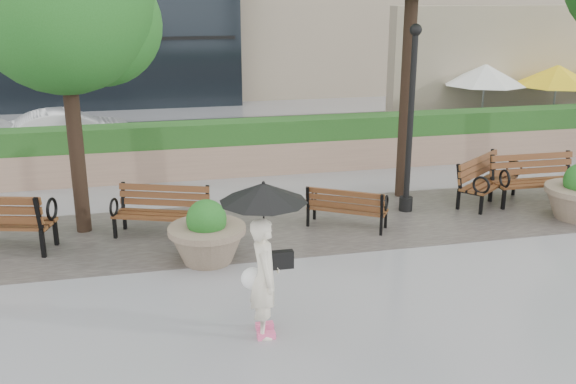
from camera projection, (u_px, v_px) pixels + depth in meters
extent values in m
plane|color=gray|center=(351.00, 291.00, 9.87)|extent=(100.00, 100.00, 0.00)
cube|color=#383330|center=(303.00, 225.00, 12.66)|extent=(28.00, 3.20, 0.01)
cube|color=tan|center=(265.00, 157.00, 16.27)|extent=(24.00, 0.80, 0.80)
cube|color=#184819|center=(265.00, 131.00, 16.06)|extent=(24.00, 0.75, 0.55)
cube|color=tan|center=(537.00, 70.00, 20.60)|extent=(10.00, 0.60, 4.00)
cube|color=#184819|center=(559.00, 132.00, 18.91)|extent=(8.00, 0.50, 0.90)
cube|color=black|center=(241.00, 138.00, 20.11)|extent=(40.00, 7.00, 0.00)
torus|color=black|center=(52.00, 209.00, 11.39)|extent=(0.17, 0.42, 0.42)
cube|color=brown|center=(161.00, 215.00, 11.93)|extent=(1.82, 1.10, 0.05)
cube|color=brown|center=(164.00, 195.00, 12.10)|extent=(1.68, 0.72, 0.41)
cube|color=black|center=(162.00, 225.00, 12.02)|extent=(1.85, 1.19, 0.45)
torus|color=black|center=(114.00, 207.00, 11.82)|extent=(0.17, 0.35, 0.36)
torus|color=black|center=(201.00, 211.00, 11.61)|extent=(0.17, 0.35, 0.36)
cube|color=brown|center=(347.00, 209.00, 12.44)|extent=(1.54, 1.21, 0.04)
cube|color=brown|center=(344.00, 200.00, 12.14)|extent=(1.35, 0.91, 0.36)
cube|color=black|center=(347.00, 218.00, 12.47)|extent=(1.58, 1.29, 0.39)
torus|color=black|center=(386.00, 203.00, 12.29)|extent=(0.21, 0.29, 0.32)
torus|color=black|center=(314.00, 195.00, 12.76)|extent=(0.21, 0.29, 0.32)
cube|color=brown|center=(489.00, 183.00, 13.87)|extent=(1.79, 1.54, 0.05)
cube|color=brown|center=(478.00, 167.00, 13.95)|extent=(1.54, 1.20, 0.43)
cube|color=black|center=(487.00, 192.00, 13.96)|extent=(1.86, 1.62, 0.47)
torus|color=black|center=(481.00, 185.00, 13.07)|extent=(0.27, 0.33, 0.38)
torus|color=black|center=(514.00, 168.00, 14.33)|extent=(0.27, 0.33, 0.38)
cube|color=brown|center=(538.00, 182.00, 13.81)|extent=(1.95, 0.60, 0.05)
cube|color=brown|center=(531.00, 164.00, 13.99)|extent=(1.95, 0.15, 0.46)
cube|color=black|center=(536.00, 192.00, 13.91)|extent=(1.95, 0.71, 0.50)
torus|color=black|center=(505.00, 179.00, 13.39)|extent=(0.06, 0.40, 0.40)
cylinder|color=#7F6B56|center=(207.00, 229.00, 10.77)|extent=(1.31, 1.31, 0.11)
sphere|color=#194B15|center=(206.00, 219.00, 10.72)|extent=(0.68, 0.68, 0.68)
cylinder|color=black|center=(410.00, 125.00, 12.94)|extent=(0.12, 0.12, 3.65)
cylinder|color=black|center=(406.00, 204.00, 13.44)|extent=(0.28, 0.28, 0.30)
sphere|color=black|center=(416.00, 30.00, 12.37)|extent=(0.24, 0.24, 0.24)
cylinder|color=black|center=(74.00, 130.00, 11.76)|extent=(0.28, 0.28, 3.94)
sphere|color=#194B15|center=(62.00, 3.00, 11.09)|extent=(3.18, 3.18, 3.18)
sphere|color=#194B15|center=(100.00, 25.00, 11.61)|extent=(2.22, 2.22, 2.22)
cylinder|color=black|center=(408.00, 65.00, 13.61)|extent=(0.28, 0.28, 5.85)
cylinder|color=black|center=(479.00, 138.00, 19.97)|extent=(0.40, 0.40, 0.10)
cylinder|color=#99999E|center=(482.00, 104.00, 19.66)|extent=(0.06, 0.06, 2.20)
cone|color=white|center=(485.00, 75.00, 19.39)|extent=(2.50, 2.50, 0.60)
cylinder|color=black|center=(549.00, 139.00, 19.80)|extent=(0.40, 0.40, 0.10)
cylinder|color=#99999E|center=(554.00, 105.00, 19.48)|extent=(0.06, 0.06, 2.20)
cone|color=yellow|center=(557.00, 75.00, 19.21)|extent=(2.50, 2.50, 0.60)
imported|color=silver|center=(69.00, 130.00, 18.36)|extent=(3.82, 1.98, 1.20)
imported|color=beige|center=(265.00, 274.00, 8.39)|extent=(0.50, 0.68, 1.75)
cube|color=#F2598C|center=(265.00, 326.00, 8.75)|extent=(0.13, 0.25, 0.09)
cube|color=#F2598C|center=(266.00, 335.00, 8.50)|extent=(0.13, 0.25, 0.09)
cube|color=black|center=(281.00, 260.00, 8.41)|extent=(0.14, 0.34, 0.24)
sphere|color=white|center=(252.00, 279.00, 8.63)|extent=(0.31, 0.31, 0.31)
cylinder|color=black|center=(264.00, 225.00, 8.24)|extent=(0.02, 0.02, 0.93)
cone|color=black|center=(263.00, 193.00, 8.11)|extent=(1.14, 1.14, 0.24)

